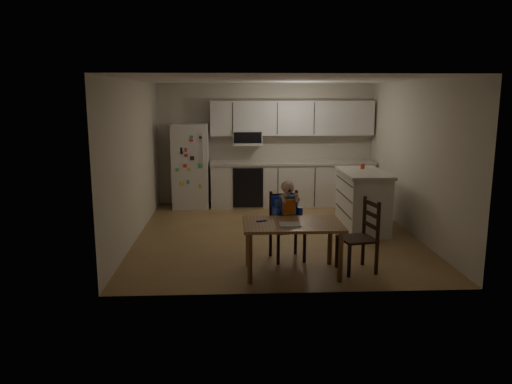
{
  "coord_description": "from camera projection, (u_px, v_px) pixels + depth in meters",
  "views": [
    {
      "loc": [
        -0.71,
        -7.95,
        2.27
      ],
      "look_at": [
        -0.38,
        -1.25,
        0.96
      ],
      "focal_mm": 35.0,
      "sensor_mm": 36.0,
      "label": 1
    }
  ],
  "objects": [
    {
      "name": "dining_table",
      "position": [
        292.0,
        230.0,
        6.34
      ],
      "size": [
        1.25,
        0.81,
        0.67
      ],
      "color": "brown",
      "rests_on": "ground"
    },
    {
      "name": "kitchen_run",
      "position": [
        291.0,
        163.0,
        10.32
      ],
      "size": [
        3.37,
        0.62,
        2.15
      ],
      "color": "silver",
      "rests_on": "ground"
    },
    {
      "name": "chair_side",
      "position": [
        364.0,
        231.0,
        6.47
      ],
      "size": [
        0.5,
        0.5,
        0.95
      ],
      "rotation": [
        0.0,
        0.0,
        -1.36
      ],
      "color": "black",
      "rests_on": "ground"
    },
    {
      "name": "refrigerator",
      "position": [
        191.0,
        166.0,
        10.14
      ],
      "size": [
        0.72,
        0.7,
        1.7
      ],
      "primitive_type": "cube",
      "color": "silver",
      "rests_on": "ground"
    },
    {
      "name": "chair_booster",
      "position": [
        287.0,
        212.0,
        6.93
      ],
      "size": [
        0.49,
        0.49,
        1.11
      ],
      "rotation": [
        0.0,
        0.0,
        0.2
      ],
      "color": "black",
      "rests_on": "ground"
    },
    {
      "name": "napkin",
      "position": [
        290.0,
        224.0,
        6.24
      ],
      "size": [
        0.27,
        0.23,
        0.01
      ],
      "primitive_type": "cube",
      "color": "#AAAAAE",
      "rests_on": "dining_table"
    },
    {
      "name": "red_cup",
      "position": [
        362.0,
        166.0,
        8.65
      ],
      "size": [
        0.07,
        0.07,
        0.09
      ],
      "primitive_type": "cylinder",
      "color": "#CB4B2C",
      "rests_on": "kitchen_island"
    },
    {
      "name": "kitchen_island",
      "position": [
        363.0,
        200.0,
        8.49
      ],
      "size": [
        0.71,
        1.36,
        1.0
      ],
      "color": "silver",
      "rests_on": "ground"
    },
    {
      "name": "room",
      "position": [
        274.0,
        156.0,
        8.5
      ],
      "size": [
        4.52,
        5.01,
        2.51
      ],
      "color": "olive",
      "rests_on": "ground"
    },
    {
      "name": "toddler_spoon",
      "position": [
        260.0,
        221.0,
        6.39
      ],
      "size": [
        0.12,
        0.06,
        0.02
      ],
      "primitive_type": "cylinder",
      "rotation": [
        0.0,
        1.57,
        0.35
      ],
      "color": "blue",
      "rests_on": "dining_table"
    }
  ]
}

